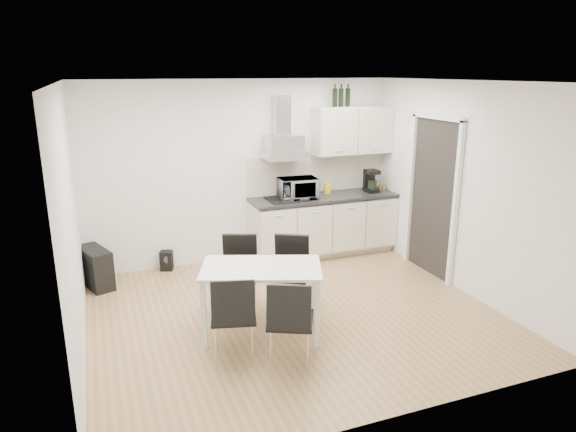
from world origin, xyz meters
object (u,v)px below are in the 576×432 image
at_px(chair_near_left, 234,316).
at_px(guitar_amp, 96,268).
at_px(kitchenette, 325,201).
at_px(dining_table, 261,275).
at_px(chair_far_left, 239,275).
at_px(chair_far_right, 290,276).
at_px(chair_near_right, 291,321).
at_px(floor_speaker, 167,261).

distance_m(chair_near_left, guitar_amp, 2.62).
bearing_deg(guitar_amp, kitchenette, -18.47).
xyz_separation_m(dining_table, chair_far_left, (-0.08, 0.59, -0.21)).
distance_m(kitchenette, guitar_amp, 3.34).
distance_m(chair_far_left, chair_far_right, 0.58).
relative_size(chair_near_right, guitar_amp, 1.33).
relative_size(dining_table, guitar_amp, 2.11).
height_order(kitchenette, chair_far_right, kitchenette).
distance_m(dining_table, floor_speaker, 2.35).
bearing_deg(guitar_amp, chair_far_right, -56.69).
bearing_deg(chair_far_left, dining_table, 118.83).
distance_m(kitchenette, chair_far_left, 2.29).
bearing_deg(kitchenette, floor_speaker, 176.00).
bearing_deg(floor_speaker, kitchenette, 15.39).
bearing_deg(chair_far_left, chair_far_right, 178.97).
distance_m(chair_far_right, guitar_amp, 2.61).
distance_m(kitchenette, floor_speaker, 2.47).
xyz_separation_m(chair_far_left, chair_far_right, (0.54, -0.22, 0.00)).
distance_m(dining_table, chair_far_left, 0.63).
xyz_separation_m(chair_far_right, guitar_amp, (-2.09, 1.56, -0.18)).
distance_m(chair_far_left, chair_near_right, 1.27).
height_order(chair_near_right, floor_speaker, chair_near_right).
bearing_deg(guitar_amp, dining_table, -69.81).
bearing_deg(chair_near_left, chair_far_right, 55.53).
height_order(kitchenette, chair_near_left, kitchenette).
height_order(chair_far_right, floor_speaker, chair_far_right).
bearing_deg(chair_near_left, floor_speaker, 111.18).
xyz_separation_m(kitchenette, dining_table, (-1.67, -2.01, -0.18)).
bearing_deg(chair_near_right, kitchenette, 84.96).
bearing_deg(kitchenette, chair_far_right, -126.30).
relative_size(kitchenette, guitar_amp, 3.80).
bearing_deg(floor_speaker, chair_near_right, -55.60).
height_order(chair_near_left, guitar_amp, chair_near_left).
bearing_deg(chair_far_right, chair_near_left, 69.92).
bearing_deg(floor_speaker, chair_near_left, -64.08).
distance_m(dining_table, chair_far_right, 0.63).
bearing_deg(guitar_amp, chair_far_left, -60.86).
xyz_separation_m(chair_near_right, floor_speaker, (-0.76, 2.85, -0.30)).
height_order(kitchenette, guitar_amp, kitchenette).
distance_m(chair_far_right, floor_speaker, 2.17).
bearing_deg(kitchenette, chair_far_left, -140.83).
relative_size(chair_far_right, floor_speaker, 3.20).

